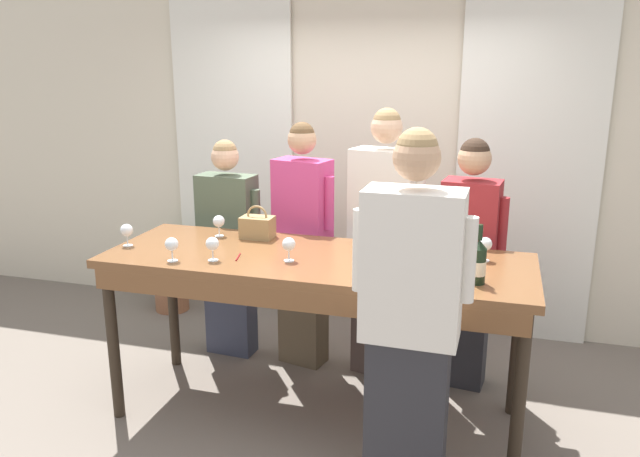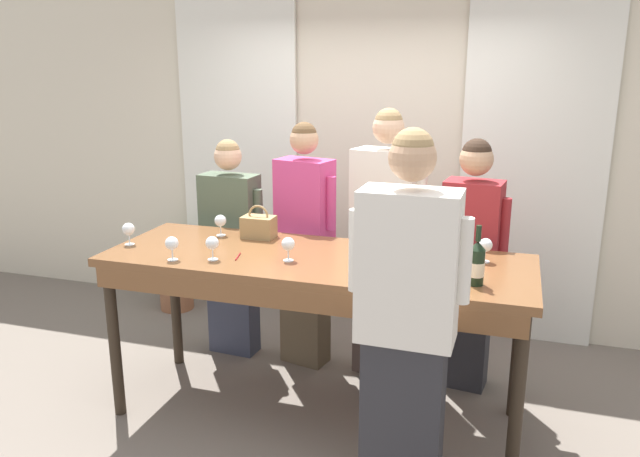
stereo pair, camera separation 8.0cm
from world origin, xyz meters
name	(u,v)px [view 2 (the right image)]	position (x,y,z in m)	size (l,w,h in m)	color
ground_plane	(316,413)	(0.00, 0.00, 0.00)	(18.00, 18.00, 0.00)	#70665B
wall_back	(377,158)	(0.00, 1.64, 1.40)	(12.00, 0.06, 2.80)	beige
curtain_panel_left	(239,159)	(-1.21, 1.58, 1.34)	(1.07, 0.03, 2.69)	white
curtain_panel_right	(532,173)	(1.21, 1.58, 1.34)	(1.07, 0.03, 2.69)	white
tasting_bar	(314,275)	(0.00, -0.03, 0.94)	(2.53, 0.88, 1.05)	brown
wine_bottle	(477,264)	(0.94, -0.20, 1.16)	(0.08, 0.08, 0.32)	black
handbag	(259,226)	(-0.48, 0.28, 1.12)	(0.21, 0.14, 0.22)	#997A4C
wine_glass_front_left	(220,221)	(-0.74, 0.25, 1.14)	(0.08, 0.08, 0.14)	white
wine_glass_front_mid	(440,245)	(0.71, 0.12, 1.14)	(0.08, 0.08, 0.14)	white
wine_glass_front_right	(363,259)	(0.35, -0.25, 1.14)	(0.08, 0.08, 0.14)	white
wine_glass_center_left	(486,246)	(0.96, 0.20, 1.14)	(0.08, 0.08, 0.14)	white
wine_glass_center_mid	(212,244)	(-0.55, -0.24, 1.14)	(0.08, 0.08, 0.14)	white
wine_glass_center_right	(128,230)	(-1.20, -0.12, 1.14)	(0.08, 0.08, 0.14)	white
wine_glass_back_left	(288,245)	(-0.13, -0.12, 1.14)	(0.08, 0.08, 0.14)	white
wine_glass_back_mid	(172,244)	(-0.77, -0.31, 1.14)	(0.08, 0.08, 0.14)	white
pen	(238,256)	(-0.43, -0.15, 1.05)	(0.04, 0.13, 0.01)	maroon
guest_olive_jacket	(231,246)	(-0.87, 0.67, 0.84)	(0.53, 0.24, 1.63)	#383D51
guest_pink_top	(305,243)	(-0.30, 0.67, 0.92)	(0.49, 0.30, 1.77)	brown
guest_cream_sweater	(385,244)	(0.28, 0.67, 0.96)	(0.56, 0.33, 1.88)	#473833
guest_striped_shirt	(470,262)	(0.85, 0.67, 0.89)	(0.48, 0.28, 1.70)	#28282D
host_pouring	(406,326)	(0.66, -0.65, 0.97)	(0.57, 0.26, 1.89)	#28282D
potted_plant	(175,274)	(-1.74, 1.29, 0.33)	(0.31, 0.31, 0.65)	#935B3D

